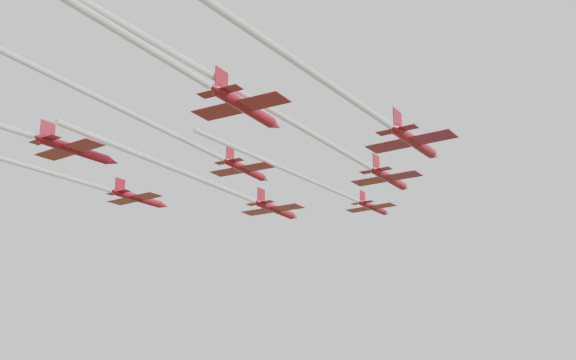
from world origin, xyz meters
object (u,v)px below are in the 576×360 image
(jet_row3_left, at_px, (22,164))
(jet_row3_mid, at_px, (177,136))
(jet_row2_left, at_px, (237,194))
(jet_row2_right, at_px, (319,138))
(jet_row3_right, at_px, (364,108))
(jet_lead, at_px, (337,192))
(jet_row4_right, at_px, (167,60))

(jet_row3_left, distance_m, jet_row3_mid, 19.16)
(jet_row2_left, height_order, jet_row2_right, jet_row2_right)
(jet_row2_left, distance_m, jet_row3_right, 35.85)
(jet_row2_left, height_order, jet_row3_mid, jet_row3_mid)
(jet_lead, distance_m, jet_row4_right, 50.02)
(jet_row3_left, bearing_deg, jet_row4_right, -16.29)
(jet_row2_right, height_order, jet_row3_right, jet_row2_right)
(jet_lead, xyz_separation_m, jet_row2_right, (4.15, -24.48, -0.69))
(jet_row3_mid, height_order, jet_row3_right, jet_row3_mid)
(jet_lead, relative_size, jet_row3_left, 0.71)
(jet_row2_right, xyz_separation_m, jet_row4_right, (-5.72, -25.47, -1.47))
(jet_row3_left, bearing_deg, jet_row3_mid, 22.38)
(jet_row2_right, bearing_deg, jet_row3_left, -154.32)
(jet_row4_right, bearing_deg, jet_lead, 100.20)
(jet_row2_right, bearing_deg, jet_lead, 113.96)
(jet_row2_right, xyz_separation_m, jet_row3_left, (-33.96, -6.81, -1.80))
(jet_row2_right, height_order, jet_row4_right, jet_row2_right)
(jet_lead, bearing_deg, jet_row3_mid, -93.48)
(jet_row2_left, relative_size, jet_row3_right, 0.93)
(jet_row2_left, bearing_deg, jet_row2_right, -33.01)
(jet_row3_left, height_order, jet_row4_right, jet_row4_right)
(jet_lead, relative_size, jet_row2_right, 0.67)
(jet_lead, xyz_separation_m, jet_row3_right, (11.25, -33.81, -1.68))
(jet_row4_right, bearing_deg, jet_row3_left, 158.55)
(jet_row3_left, bearing_deg, jet_row3_right, 13.65)
(jet_lead, relative_size, jet_row2_left, 0.94)
(jet_row2_left, xyz_separation_m, jet_row3_mid, (1.81, -22.48, 0.53))
(jet_row3_right, bearing_deg, jet_lead, 123.97)
(jet_row2_left, xyz_separation_m, jet_row3_right, (23.88, -26.74, -0.58))
(jet_row3_right, height_order, jet_row4_right, jet_row3_right)
(jet_row2_left, relative_size, jet_row3_mid, 0.87)
(jet_lead, distance_m, jet_row3_right, 35.67)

